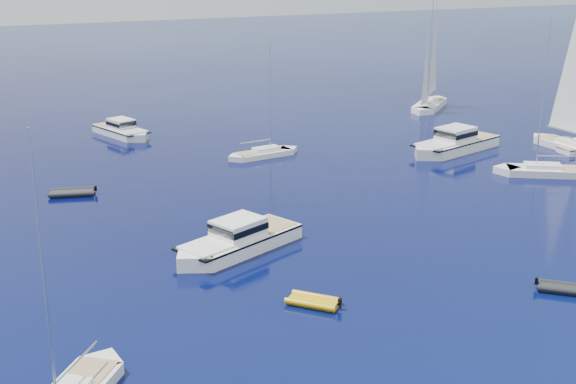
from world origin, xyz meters
The scene contains 11 objects.
ground centered at (0.00, 0.00, 0.00)m, with size 400.00×400.00×0.00m, color #081A4F.
motor_cruiser_centre centered at (-6.96, 21.27, 0.00)m, with size 3.54×11.57×3.04m, color white, non-canonical shape.
motor_cruiser_distant centered at (24.07, 38.74, 0.00)m, with size 3.86×12.62×3.31m, color silver, non-canonical shape.
motor_cruiser_horizon centered at (-6.97, 59.83, 0.00)m, with size 2.95×9.66×2.53m, color silver, non-canonical shape.
sailboat_mid_r centered at (27.05, 27.66, 0.00)m, with size 2.75×10.57×15.53m, color silver, non-canonical shape.
sailboat_centre centered at (4.59, 44.82, 0.00)m, with size 2.24×8.61×12.66m, color white, non-canonical shape.
sailboat_sails_r centered at (35.96, 34.30, 0.00)m, with size 2.86×11.01×16.18m, color white, non-canonical shape.
sailboat_sails_far centered at (34.59, 59.23, 0.00)m, with size 3.02×11.60×17.05m, color white, non-canonical shape.
tender_yellow centered at (-5.62, 11.09, 0.00)m, with size 1.90×3.41×0.95m, color gold, non-canonical shape.
tender_grey_near centered at (9.70, 6.54, 0.00)m, with size 1.72×3.02×0.95m, color black, non-canonical shape.
tender_grey_far centered at (-15.80, 39.45, 0.00)m, with size 2.21×4.12×0.95m, color black, non-canonical shape.
Camera 1 is at (-24.32, -27.91, 21.09)m, focal length 48.33 mm.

